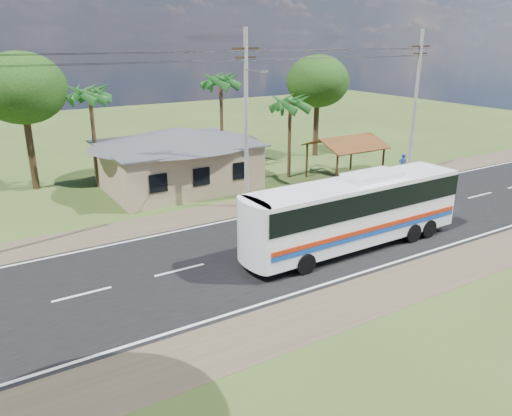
{
  "coord_description": "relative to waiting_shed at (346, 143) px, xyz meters",
  "views": [
    {
      "loc": [
        -12.57,
        -20.04,
        10.41
      ],
      "look_at": [
        0.34,
        1.0,
        1.96
      ],
      "focal_mm": 35.0,
      "sensor_mm": 36.0,
      "label": 1
    }
  ],
  "objects": [
    {
      "name": "ground",
      "position": [
        -13.0,
        -8.5,
        -2.73
      ],
      "size": [
        120.0,
        120.0,
        0.0
      ],
      "primitive_type": "plane",
      "color": "#334C1B",
      "rests_on": "ground"
    },
    {
      "name": "road",
      "position": [
        -13.0,
        -8.5,
        -2.72
      ],
      "size": [
        120.0,
        16.0,
        0.03
      ],
      "color": "black",
      "rests_on": "ground"
    },
    {
      "name": "tree_behind_shed",
      "position": [
        3.0,
        7.5,
        3.95
      ],
      "size": [
        5.6,
        5.6,
        9.02
      ],
      "color": "#47301E",
      "rests_on": "ground"
    },
    {
      "name": "waiting_shed",
      "position": [
        0.0,
        0.0,
        0.0
      ],
      "size": [
        5.2,
        4.48,
        3.35
      ],
      "color": "#322312",
      "rests_on": "ground"
    },
    {
      "name": "tree_behind_house",
      "position": [
        -21.0,
        9.5,
        4.39
      ],
      "size": [
        6.0,
        6.0,
        9.61
      ],
      "color": "#47301E",
      "rests_on": "ground"
    },
    {
      "name": "house",
      "position": [
        -12.0,
        4.5,
        -0.09
      ],
      "size": [
        12.4,
        10.0,
        5.0
      ],
      "color": "tan",
      "rests_on": "ground"
    },
    {
      "name": "palm_mid",
      "position": [
        -7.0,
        7.0,
        4.43
      ],
      "size": [
        2.8,
        2.8,
        8.2
      ],
      "color": "#47301E",
      "rests_on": "ground"
    },
    {
      "name": "coach_bus",
      "position": [
        -8.57,
        -10.64,
        -0.53
      ],
      "size": [
        12.45,
        2.82,
        3.86
      ],
      "rotation": [
        0.0,
        0.0,
        0.01
      ],
      "color": "white",
      "rests_on": "ground"
    },
    {
      "name": "motorcycle",
      "position": [
        -8.95,
        -2.13,
        -2.33
      ],
      "size": [
        1.61,
        0.95,
        0.8
      ],
      "primitive_type": "imported",
      "rotation": [
        0.0,
        0.0,
        1.86
      ],
      "color": "black",
      "rests_on": "ground"
    },
    {
      "name": "concrete_barrier",
      "position": [
        -1.0,
        -2.9,
        -2.28
      ],
      "size": [
        7.0,
        0.3,
        0.9
      ],
      "primitive_type": "cube",
      "color": "#9E9E99",
      "rests_on": "ground"
    },
    {
      "name": "palm_far",
      "position": [
        -17.0,
        7.5,
        3.95
      ],
      "size": [
        2.8,
        2.8,
        7.7
      ],
      "color": "#47301E",
      "rests_on": "ground"
    },
    {
      "name": "utility_poles",
      "position": [
        -10.33,
        -2.01,
        3.04
      ],
      "size": [
        32.8,
        2.22,
        11.0
      ],
      "color": "#9E9E99",
      "rests_on": "ground"
    },
    {
      "name": "palm_near",
      "position": [
        -3.5,
        2.5,
        2.98
      ],
      "size": [
        2.8,
        2.8,
        6.7
      ],
      "color": "#47301E",
      "rests_on": "ground"
    },
    {
      "name": "person",
      "position": [
        4.48,
        -1.79,
        -1.86
      ],
      "size": [
        0.75,
        0.64,
        1.74
      ],
      "primitive_type": "imported",
      "rotation": [
        0.0,
        0.0,
        2.72
      ],
      "color": "navy",
      "rests_on": "ground"
    }
  ]
}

